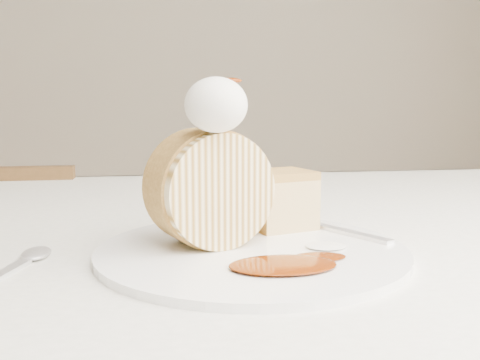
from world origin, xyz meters
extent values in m
cube|color=silver|center=(0.00, 3.00, 1.40)|extent=(5.00, 0.10, 2.80)
cube|color=white|center=(0.00, 0.20, 0.73)|extent=(1.40, 0.90, 0.04)
cube|color=white|center=(0.00, 0.65, 0.61)|extent=(1.40, 0.01, 0.28)
cube|color=brown|center=(-0.43, 0.78, 0.37)|extent=(0.37, 0.37, 0.03)
cylinder|color=white|center=(0.01, 0.04, 0.75)|extent=(0.37, 0.37, 0.01)
cylinder|color=#F9E5AD|center=(-0.03, 0.05, 0.81)|extent=(0.12, 0.10, 0.11)
cube|color=tan|center=(0.06, 0.11, 0.79)|extent=(0.08, 0.08, 0.06)
ellipsoid|color=white|center=(-0.02, 0.03, 0.89)|extent=(0.06, 0.06, 0.05)
ellipsoid|color=#652204|center=(-0.01, 0.04, 0.92)|extent=(0.03, 0.02, 0.01)
cube|color=silver|center=(0.11, 0.08, 0.76)|extent=(0.11, 0.16, 0.00)
camera|label=1|loc=(-0.07, -0.46, 0.89)|focal=40.00mm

